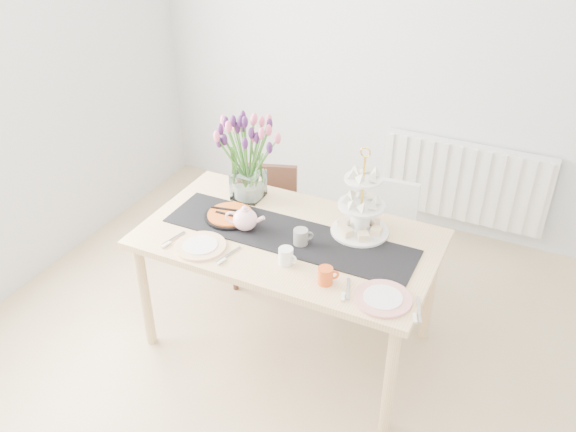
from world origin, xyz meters
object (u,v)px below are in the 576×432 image
at_px(radiator, 464,182).
at_px(plate_right, 383,299).
at_px(chair_brown, 267,216).
at_px(tulip_vase, 247,147).
at_px(cake_stand, 361,212).
at_px(mug_white, 286,256).
at_px(plate_left, 201,246).
at_px(cream_jug, 361,223).
at_px(tart_tin, 230,216).
at_px(mug_grey, 301,237).
at_px(chair_white, 379,235).
at_px(teapot, 245,219).
at_px(dining_table, 288,248).
at_px(mug_orange, 325,276).

xyz_separation_m(radiator, plate_right, (-0.03, -1.87, 0.31)).
relative_size(chair_brown, tulip_vase, 1.25).
bearing_deg(cake_stand, tulip_vase, 173.83).
xyz_separation_m(radiator, tulip_vase, (-1.05, -1.31, 0.63)).
xyz_separation_m(mug_white, plate_left, (-0.47, -0.07, -0.04)).
bearing_deg(radiator, plate_right, -90.81).
distance_m(tulip_vase, cream_jug, 0.78).
distance_m(tart_tin, plate_left, 0.31).
bearing_deg(chair_brown, tulip_vase, -101.14).
distance_m(cake_stand, plate_left, 0.87).
bearing_deg(chair_brown, mug_grey, -67.98).
bearing_deg(tart_tin, chair_brown, 96.20).
xyz_separation_m(tulip_vase, mug_grey, (0.49, -0.32, -0.29)).
bearing_deg(mug_grey, radiator, 27.21).
xyz_separation_m(radiator, cream_jug, (-0.32, -1.36, 0.35)).
height_order(cream_jug, plate_left, cream_jug).
distance_m(chair_white, mug_grey, 0.78).
distance_m(radiator, chair_brown, 1.49).
distance_m(cake_stand, plate_right, 0.58).
xyz_separation_m(mug_white, plate_right, (0.53, -0.06, -0.04)).
height_order(chair_brown, cake_stand, cake_stand).
bearing_deg(tart_tin, plate_left, -89.81).
xyz_separation_m(tart_tin, mug_grey, (0.47, -0.06, 0.03)).
relative_size(chair_brown, plate_right, 2.78).
height_order(chair_brown, teapot, teapot).
height_order(dining_table, chair_brown, chair_brown).
bearing_deg(cake_stand, plate_right, -58.88).
height_order(tulip_vase, mug_orange, tulip_vase).
height_order(dining_table, mug_orange, mug_orange).
bearing_deg(teapot, mug_grey, -10.81).
distance_m(tart_tin, mug_orange, 0.77).
xyz_separation_m(teapot, cream_jug, (0.57, 0.27, -0.02)).
distance_m(radiator, plate_right, 1.89).
distance_m(radiator, dining_table, 1.73).
xyz_separation_m(radiator, teapot, (-0.89, -1.63, 0.37)).
distance_m(mug_white, plate_right, 0.54).
height_order(tulip_vase, mug_grey, tulip_vase).
bearing_deg(radiator, chair_brown, -137.07).
bearing_deg(chair_brown, dining_table, -71.33).
distance_m(cake_stand, mug_orange, 0.49).
bearing_deg(cake_stand, tart_tin, -165.92).
distance_m(teapot, cream_jug, 0.63).
distance_m(chair_white, plate_right, 1.00).
relative_size(dining_table, chair_white, 1.96).
height_order(chair_white, mug_grey, mug_grey).
relative_size(chair_white, mug_grey, 8.82).
distance_m(radiator, mug_white, 1.93).
bearing_deg(tart_tin, radiator, 56.72).
height_order(chair_white, mug_orange, mug_orange).
bearing_deg(chair_white, tulip_vase, -158.90).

